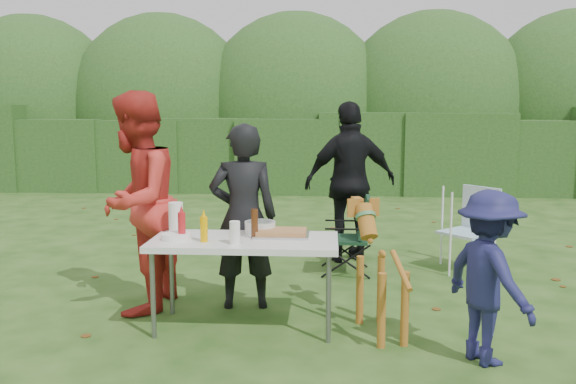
# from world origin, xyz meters

# --- Properties ---
(ground) EXTENTS (80.00, 80.00, 0.00)m
(ground) POSITION_xyz_m (0.00, 0.00, 0.00)
(ground) COLOR #1E4211
(hedge_row) EXTENTS (22.00, 1.40, 1.70)m
(hedge_row) POSITION_xyz_m (0.00, 8.00, 0.85)
(hedge_row) COLOR #23471C
(hedge_row) RESTS_ON ground
(shrub_backdrop) EXTENTS (20.00, 2.60, 3.20)m
(shrub_backdrop) POSITION_xyz_m (0.00, 9.60, 1.60)
(shrub_backdrop) COLOR #3D6628
(shrub_backdrop) RESTS_ON ground
(folding_table) EXTENTS (1.50, 0.70, 0.74)m
(folding_table) POSITION_xyz_m (0.14, -0.14, 0.69)
(folding_table) COLOR silver
(folding_table) RESTS_ON ground
(person_cook) EXTENTS (0.65, 0.48, 1.65)m
(person_cook) POSITION_xyz_m (0.06, 0.38, 0.83)
(person_cook) COLOR black
(person_cook) RESTS_ON ground
(person_red_jacket) EXTENTS (0.80, 0.99, 1.93)m
(person_red_jacket) POSITION_xyz_m (-0.86, 0.25, 0.97)
(person_red_jacket) COLOR red
(person_red_jacket) RESTS_ON ground
(person_black_puffy) EXTENTS (1.17, 0.77, 1.86)m
(person_black_puffy) POSITION_xyz_m (1.06, 2.13, 0.93)
(person_black_puffy) COLOR black
(person_black_puffy) RESTS_ON ground
(child) EXTENTS (0.78, 0.92, 1.23)m
(child) POSITION_xyz_m (1.94, -0.69, 0.61)
(child) COLOR #1B1D4D
(child) RESTS_ON ground
(dog) EXTENTS (0.68, 1.12, 0.99)m
(dog) POSITION_xyz_m (1.24, -0.21, 0.50)
(dog) COLOR #9E6120
(dog) RESTS_ON ground
(camping_chair) EXTENTS (0.54, 0.54, 0.85)m
(camping_chair) POSITION_xyz_m (1.00, 1.58, 0.42)
(camping_chair) COLOR #14331F
(camping_chair) RESTS_ON ground
(lawn_chair) EXTENTS (0.77, 0.77, 0.93)m
(lawn_chair) POSITION_xyz_m (2.34, 1.77, 0.46)
(lawn_chair) COLOR #4296B9
(lawn_chair) RESTS_ON ground
(food_tray) EXTENTS (0.45, 0.30, 0.02)m
(food_tray) POSITION_xyz_m (0.43, -0.02, 0.75)
(food_tray) COLOR #B7B7BA
(food_tray) RESTS_ON folding_table
(focaccia_bread) EXTENTS (0.40, 0.26, 0.04)m
(focaccia_bread) POSITION_xyz_m (0.43, -0.02, 0.78)
(focaccia_bread) COLOR #AD7441
(focaccia_bread) RESTS_ON food_tray
(mustard_bottle) EXTENTS (0.06, 0.06, 0.20)m
(mustard_bottle) POSITION_xyz_m (-0.16, -0.26, 0.84)
(mustard_bottle) COLOR #E8A600
(mustard_bottle) RESTS_ON folding_table
(ketchup_bottle) EXTENTS (0.06, 0.06, 0.22)m
(ketchup_bottle) POSITION_xyz_m (-0.35, -0.19, 0.85)
(ketchup_bottle) COLOR red
(ketchup_bottle) RESTS_ON folding_table
(beer_bottle) EXTENTS (0.06, 0.06, 0.24)m
(beer_bottle) POSITION_xyz_m (0.22, -0.11, 0.86)
(beer_bottle) COLOR #47230F
(beer_bottle) RESTS_ON folding_table
(paper_towel_roll) EXTENTS (0.12, 0.12, 0.26)m
(paper_towel_roll) POSITION_xyz_m (-0.46, 0.05, 0.87)
(paper_towel_roll) COLOR white
(paper_towel_roll) RESTS_ON folding_table
(cup_stack) EXTENTS (0.08, 0.08, 0.18)m
(cup_stack) POSITION_xyz_m (0.09, -0.33, 0.83)
(cup_stack) COLOR white
(cup_stack) RESTS_ON folding_table
(pasta_bowl) EXTENTS (0.26, 0.26, 0.10)m
(pasta_bowl) POSITION_xyz_m (0.24, 0.10, 0.79)
(pasta_bowl) COLOR silver
(pasta_bowl) RESTS_ON folding_table
(plate_stack) EXTENTS (0.24, 0.24, 0.05)m
(plate_stack) POSITION_xyz_m (-0.40, -0.20, 0.77)
(plate_stack) COLOR white
(plate_stack) RESTS_ON folding_table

